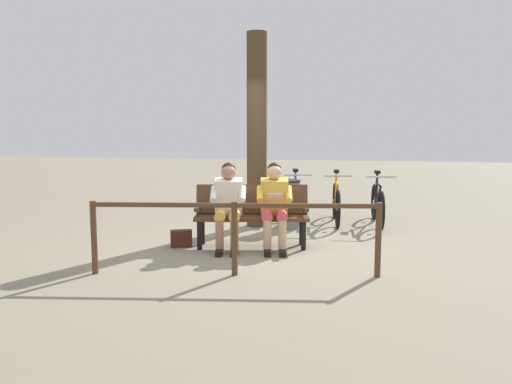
% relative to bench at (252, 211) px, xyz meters
% --- Properties ---
extents(ground_plane, '(40.00, 40.00, 0.00)m').
position_rel_bench_xyz_m(ground_plane, '(-0.26, 0.07, -0.51)').
color(ground_plane, gray).
extents(bench, '(1.66, 0.78, 0.87)m').
position_rel_bench_xyz_m(bench, '(0.00, 0.00, 0.00)').
color(bench, '#51331E').
rests_on(bench, ground).
extents(person_reading, '(0.54, 0.81, 1.20)m').
position_rel_bench_xyz_m(person_reading, '(-0.34, 0.10, 0.16)').
color(person_reading, gold).
rests_on(person_reading, ground).
extents(person_companion, '(0.54, 0.81, 1.20)m').
position_rel_bench_xyz_m(person_companion, '(0.29, 0.22, 0.16)').
color(person_companion, white).
rests_on(person_companion, ground).
extents(handbag, '(0.33, 0.25, 0.24)m').
position_rel_bench_xyz_m(handbag, '(0.97, 0.27, -0.39)').
color(handbag, '#3F1E14').
rests_on(handbag, ground).
extents(tree_trunk, '(0.34, 0.34, 3.26)m').
position_rel_bench_xyz_m(tree_trunk, '(0.23, -1.47, 1.12)').
color(tree_trunk, '#4C3823').
rests_on(tree_trunk, ground).
extents(litter_bin, '(0.39, 0.39, 0.82)m').
position_rel_bench_xyz_m(litter_bin, '(-0.34, -1.37, -0.10)').
color(litter_bin, slate).
rests_on(litter_bin, ground).
extents(bicycle_orange, '(0.48, 1.68, 0.94)m').
position_rel_bench_xyz_m(bicycle_orange, '(-1.82, -1.99, -0.15)').
color(bicycle_orange, black).
rests_on(bicycle_orange, ground).
extents(bicycle_black, '(0.48, 1.68, 0.94)m').
position_rel_bench_xyz_m(bicycle_black, '(-1.10, -2.02, -0.15)').
color(bicycle_black, black).
rests_on(bicycle_black, ground).
extents(bicycle_green, '(0.51, 1.66, 0.94)m').
position_rel_bench_xyz_m(bicycle_green, '(-0.37, -2.07, -0.15)').
color(bicycle_green, black).
rests_on(bicycle_green, ground).
extents(railing_fence, '(3.27, 0.60, 0.85)m').
position_rel_bench_xyz_m(railing_fence, '(-0.11, 1.46, 0.09)').
color(railing_fence, '#51331E').
rests_on(railing_fence, ground).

